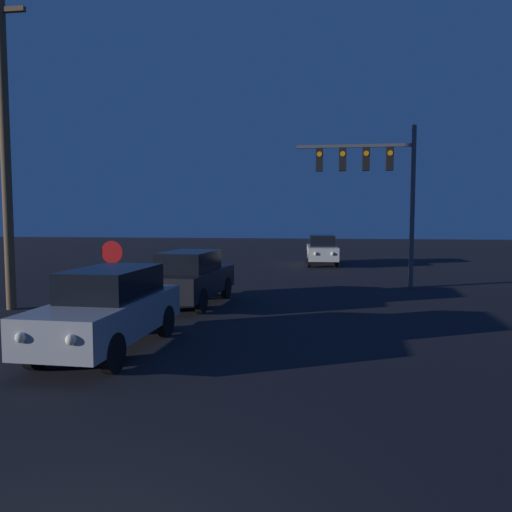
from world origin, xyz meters
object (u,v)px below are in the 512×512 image
at_px(car_near, 109,308).
at_px(utility_pole, 5,141).
at_px(car_mid, 191,277).
at_px(car_far, 322,249).
at_px(traffic_signal_mast, 376,175).
at_px(stop_sign, 112,261).

height_order(car_near, utility_pole, utility_pole).
relative_size(car_mid, car_far, 1.00).
height_order(car_mid, utility_pole, utility_pole).
height_order(car_mid, car_far, same).
xyz_separation_m(traffic_signal_mast, stop_sign, (-8.51, -5.30, -2.97)).
bearing_deg(stop_sign, car_near, -67.05).
bearing_deg(stop_sign, traffic_signal_mast, 31.92).
distance_m(car_mid, utility_pole, 6.73).
bearing_deg(car_far, car_mid, 70.58).
height_order(car_near, stop_sign, stop_sign).
distance_m(car_far, stop_sign, 15.45).
height_order(traffic_signal_mast, stop_sign, traffic_signal_mast).
bearing_deg(car_mid, utility_pole, -160.61).
bearing_deg(car_far, utility_pole, 55.61).
bearing_deg(car_far, stop_sign, 62.24).
bearing_deg(car_near, traffic_signal_mast, -119.68).
distance_m(car_near, car_mid, 5.43).
height_order(car_mid, stop_sign, stop_sign).
bearing_deg(utility_pole, car_mid, 15.24).
bearing_deg(traffic_signal_mast, car_mid, -140.78).
distance_m(car_near, traffic_signal_mast, 12.66).
xyz_separation_m(car_near, car_mid, (0.28, 5.42, 0.00)).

